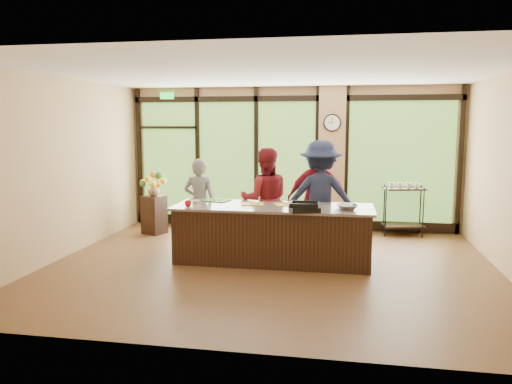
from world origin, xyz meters
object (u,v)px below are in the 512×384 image
at_px(cook_right, 320,197).
at_px(flower_stand, 154,215).
at_px(island_base, 273,235).
at_px(roasting_pan, 304,209).
at_px(bar_cart, 403,204).
at_px(cook_left, 200,203).

xyz_separation_m(cook_right, flower_stand, (-3.40, 0.89, -0.59)).
bearing_deg(flower_stand, cook_right, 5.81).
xyz_separation_m(island_base, cook_right, (0.72, 0.76, 0.53)).
bearing_deg(flower_stand, roasting_pan, -12.53).
bearing_deg(bar_cart, flower_stand, 174.71).
height_order(roasting_pan, bar_cart, bar_cart).
bearing_deg(cook_left, roasting_pan, 151.21).
distance_m(roasting_pan, flower_stand, 3.89).
bearing_deg(bar_cart, cook_right, -147.97).
xyz_separation_m(cook_left, cook_right, (2.17, 0.00, 0.17)).
xyz_separation_m(roasting_pan, bar_cart, (1.76, 2.82, -0.32)).
bearing_deg(cook_right, bar_cart, -138.06).
distance_m(cook_left, flower_stand, 1.58).
bearing_deg(roasting_pan, cook_left, 131.60).
relative_size(island_base, cook_left, 1.92).
height_order(cook_left, cook_right, cook_right).
distance_m(flower_stand, bar_cart, 5.04).
distance_m(cook_left, roasting_pan, 2.33).
distance_m(cook_left, cook_right, 2.18).
height_order(cook_right, flower_stand, cook_right).
xyz_separation_m(cook_left, flower_stand, (-1.23, 0.89, -0.42)).
bearing_deg(cook_left, island_base, 154.85).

